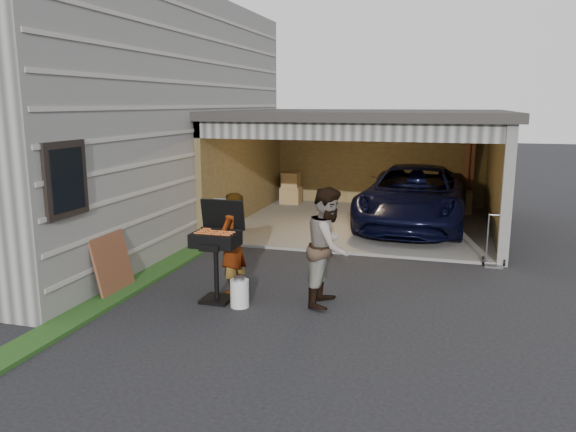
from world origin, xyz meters
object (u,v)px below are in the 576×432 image
object	(u,v)px
woman	(232,244)
bbq_grill	(217,243)
man	(329,246)
minivan	(414,198)
plywood_panel	(112,263)
hand_truck	(494,256)
propane_tank	(240,293)

from	to	relation	value
woman	bbq_grill	bearing A→B (deg)	-6.61
woman	man	distance (m)	1.61
minivan	man	world-z (taller)	man
minivan	plywood_panel	bearing A→B (deg)	-122.48
hand_truck	propane_tank	bearing A→B (deg)	-137.94
plywood_panel	hand_truck	world-z (taller)	hand_truck
man	bbq_grill	bearing A→B (deg)	103.47
woman	hand_truck	xyz separation A→B (m)	(4.24, 2.84, -0.64)
plywood_panel	woman	bearing A→B (deg)	15.60
woman	hand_truck	distance (m)	5.14
woman	bbq_grill	world-z (taller)	woman
minivan	woman	xyz separation A→B (m)	(-2.52, -5.94, 0.10)
woman	man	world-z (taller)	man
woman	man	xyz separation A→B (m)	(1.61, -0.05, 0.08)
man	propane_tank	world-z (taller)	man
propane_tank	bbq_grill	bearing A→B (deg)	158.07
minivan	plywood_panel	size ratio (longest dim) A/B	5.20
propane_tank	hand_truck	distance (m)	5.18
man	woman	bearing A→B (deg)	90.41
propane_tank	plywood_panel	xyz separation A→B (m)	(-2.24, 0.04, 0.29)
minivan	man	distance (m)	6.06
man	minivan	bearing A→B (deg)	-6.35
propane_tank	man	bearing A→B (deg)	22.08
woman	propane_tank	bearing A→B (deg)	38.53
bbq_grill	plywood_panel	size ratio (longest dim) A/B	1.54
bbq_grill	propane_tank	bearing A→B (deg)	-21.93
woman	plywood_panel	distance (m)	2.00
man	propane_tank	distance (m)	1.54
bbq_grill	hand_truck	xyz separation A→B (m)	(4.34, 3.23, -0.75)
propane_tank	plywood_panel	bearing A→B (deg)	179.05
woman	propane_tank	size ratio (longest dim) A/B	3.89
bbq_grill	plywood_panel	xyz separation A→B (m)	(-1.80, -0.14, -0.44)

